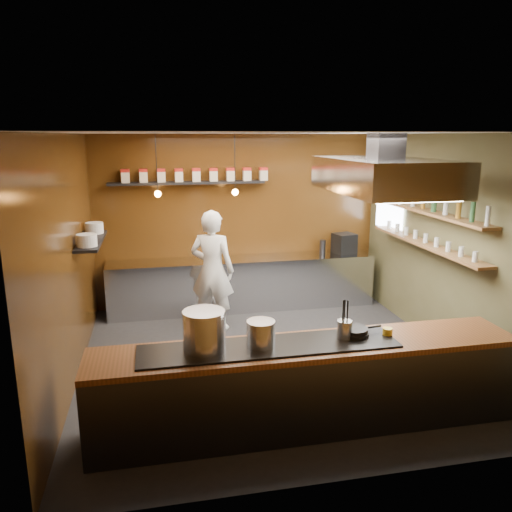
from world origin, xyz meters
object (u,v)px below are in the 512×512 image
object	(u,v)px
extractor_hood	(384,175)
chef	(212,270)
stockpot_large	(204,331)
stockpot_small	(261,334)
espresso_machine	(344,243)

from	to	relation	value
extractor_hood	chef	xyz separation A→B (m)	(-1.93, 1.73, -1.56)
stockpot_large	chef	xyz separation A→B (m)	(0.41, 2.90, -0.20)
stockpot_large	stockpot_small	size ratio (longest dim) A/B	1.45
extractor_hood	chef	world-z (taller)	extractor_hood
espresso_machine	chef	distance (m)	2.65
stockpot_large	chef	bearing A→B (deg)	81.87
stockpot_large	stockpot_small	bearing A→B (deg)	-3.26
extractor_hood	stockpot_small	xyz separation A→B (m)	(-1.79, -1.20, -1.43)
stockpot_large	espresso_machine	distance (m)	4.78
extractor_hood	espresso_machine	world-z (taller)	extractor_hood
extractor_hood	espresso_machine	size ratio (longest dim) A/B	5.64
espresso_machine	stockpot_large	bearing A→B (deg)	-140.57
stockpot_large	chef	distance (m)	2.94
stockpot_small	chef	world-z (taller)	chef
espresso_machine	chef	size ratio (longest dim) A/B	0.19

